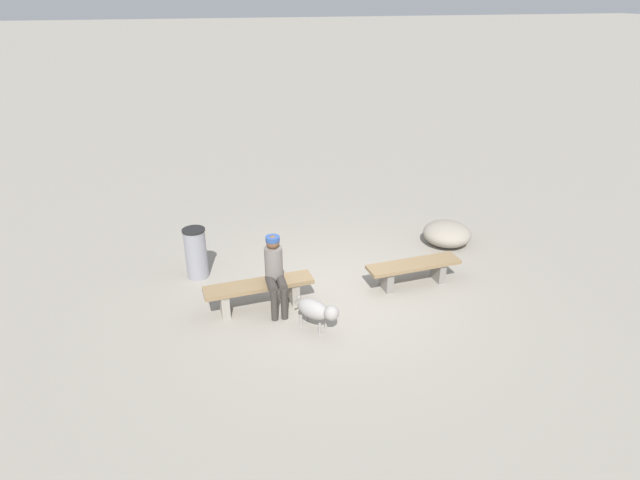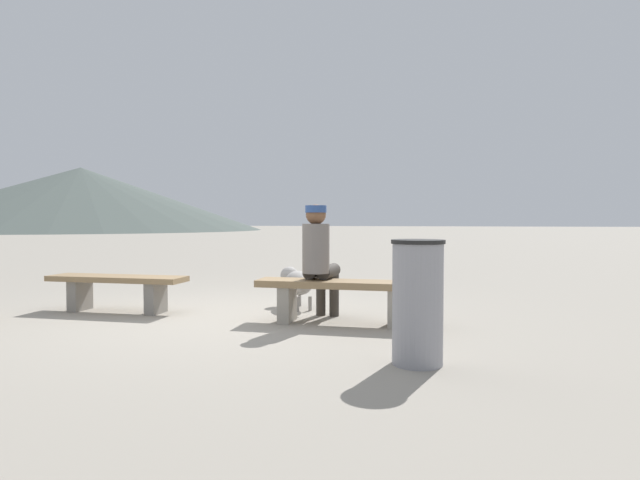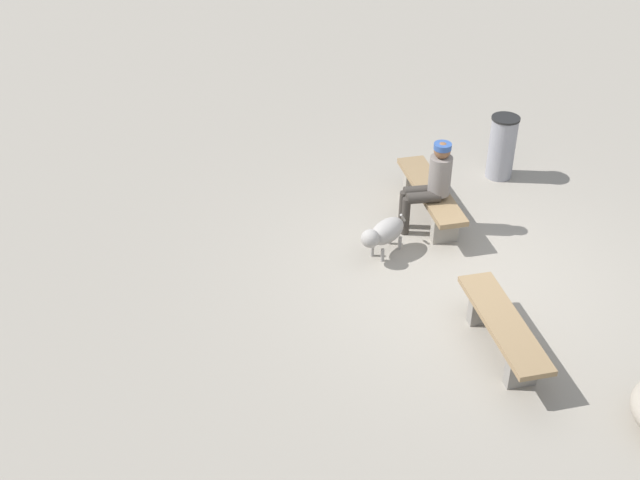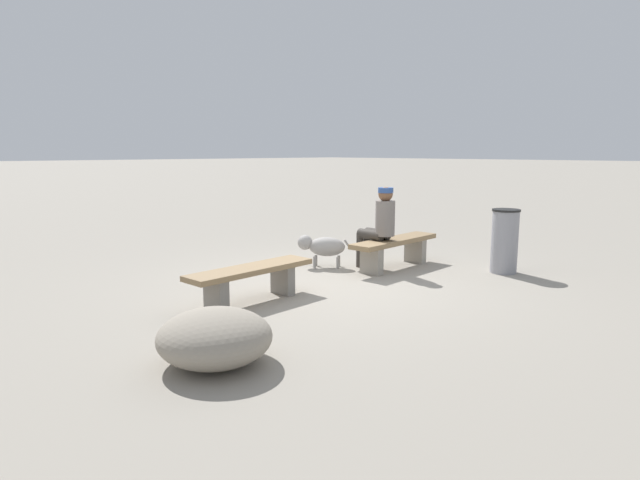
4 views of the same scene
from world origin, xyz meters
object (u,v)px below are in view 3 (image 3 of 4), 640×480
object	(u,v)px
bench_right	(430,196)
dog	(384,233)
bench_left	(503,329)
trash_bin	(502,147)
seated_person	(431,181)

from	to	relation	value
bench_right	dog	xyz separation A→B (m)	(-0.75, 0.83, 0.00)
bench_left	dog	xyz separation A→B (m)	(2.00, 0.83, 0.02)
bench_right	trash_bin	distance (m)	1.63
bench_left	seated_person	world-z (taller)	seated_person
seated_person	dog	distance (m)	0.97
bench_left	dog	size ratio (longest dim) A/B	2.45
bench_right	seated_person	world-z (taller)	seated_person
seated_person	trash_bin	distance (m)	1.87
trash_bin	bench_right	bearing A→B (deg)	124.67
dog	trash_bin	size ratio (longest dim) A/B	0.74
dog	trash_bin	distance (m)	2.74
bench_right	seated_person	xyz separation A→B (m)	(-0.26, 0.09, 0.40)
seated_person	dog	world-z (taller)	seated_person
bench_left	trash_bin	bearing A→B (deg)	-22.88
bench_right	bench_left	bearing A→B (deg)	177.08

